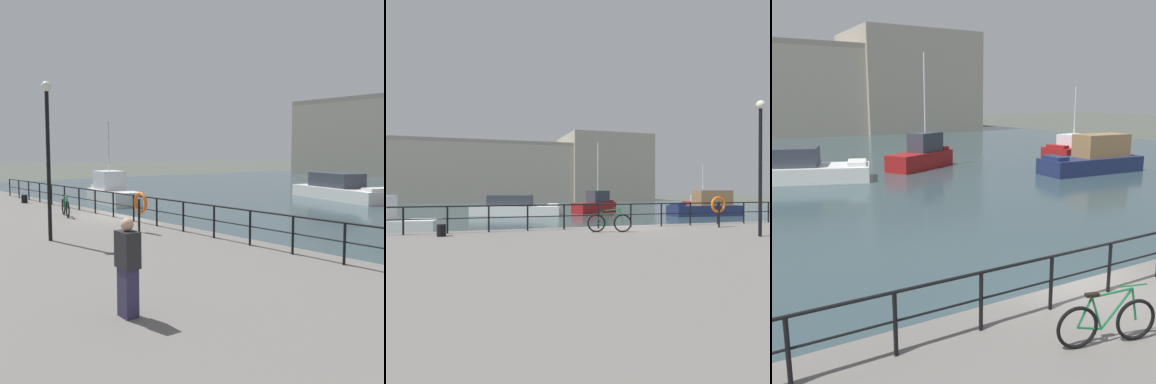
# 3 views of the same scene
# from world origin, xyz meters

# --- Properties ---
(ground_plane) EXTENTS (240.00, 240.00, 0.00)m
(ground_plane) POSITION_xyz_m (0.00, 0.00, 0.00)
(ground_plane) COLOR #4C5147
(water_basin) EXTENTS (80.00, 60.00, 0.01)m
(water_basin) POSITION_xyz_m (0.00, 30.20, 0.01)
(water_basin) COLOR #33474C
(water_basin) RESTS_ON ground_plane
(harbor_building) EXTENTS (61.48, 15.42, 14.49)m
(harbor_building) POSITION_xyz_m (6.34, 59.46, 6.11)
(harbor_building) COLOR #A89E8E
(harbor_building) RESTS_ON ground_plane
(moored_harbor_tender) EXTENTS (9.42, 5.68, 2.02)m
(moored_harbor_tender) POSITION_xyz_m (-2.48, 21.18, 0.78)
(moored_harbor_tender) COLOR white
(moored_harbor_tender) RESTS_ON water_basin
(moored_blue_motorboat) EXTENTS (7.28, 2.85, 2.52)m
(moored_blue_motorboat) POSITION_xyz_m (15.69, 14.63, 0.96)
(moored_blue_motorboat) COLOR navy
(moored_blue_motorboat) RESTS_ON water_basin
(moored_green_narrowboat) EXTENTS (5.75, 4.23, 7.96)m
(moored_green_narrowboat) POSITION_xyz_m (6.58, 22.12, 0.95)
(moored_green_narrowboat) COLOR maroon
(moored_green_narrowboat) RESTS_ON water_basin
(moored_cabin_cruiser) EXTENTS (6.04, 3.47, 5.80)m
(moored_cabin_cruiser) POSITION_xyz_m (20.13, 21.01, 0.71)
(moored_cabin_cruiser) COLOR maroon
(moored_cabin_cruiser) RESTS_ON water_basin
(quay_railing) EXTENTS (24.92, 0.07, 1.08)m
(quay_railing) POSITION_xyz_m (0.05, -0.75, 1.66)
(quay_railing) COLOR black
(quay_railing) RESTS_ON quay_promenade
(parked_bicycle) EXTENTS (1.72, 0.54, 0.98)m
(parked_bicycle) POSITION_xyz_m (-1.55, -2.16, 1.31)
(parked_bicycle) COLOR black
(parked_bicycle) RESTS_ON quay_promenade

